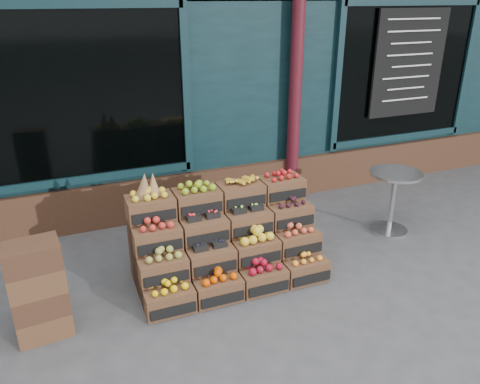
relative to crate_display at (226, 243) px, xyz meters
name	(u,v)px	position (x,y,z in m)	size (l,w,h in m)	color
ground	(282,286)	(0.47, -0.46, -0.38)	(60.00, 60.00, 0.00)	#3F3F41
shop_facade	(156,24)	(0.47, 4.65, 2.01)	(12.00, 6.24, 4.80)	black
crate_display	(226,243)	(0.00, 0.00, 0.00)	(2.00, 1.00, 1.24)	#543521
spare_crates	(38,291)	(-1.88, -0.30, 0.08)	(0.49, 0.36, 0.93)	#543521
bistro_table	(393,195)	(2.35, 0.14, 0.13)	(0.65, 0.65, 0.82)	#B2B4B9
shopkeeper	(86,140)	(-1.13, 2.47, 0.61)	(0.73, 0.48, 1.99)	#1A5D2D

